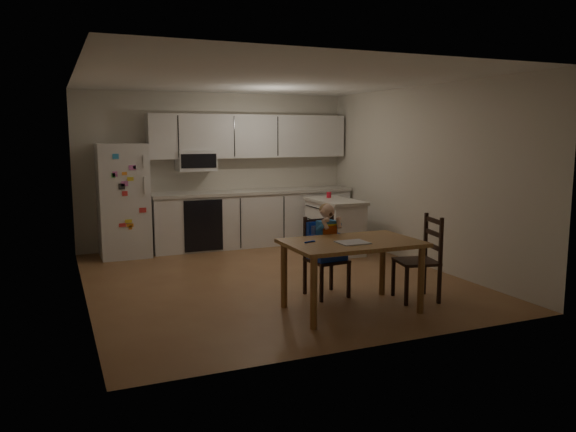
{
  "coord_description": "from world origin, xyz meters",
  "views": [
    {
      "loc": [
        -2.54,
        -6.51,
        1.84
      ],
      "look_at": [
        -0.16,
        -0.92,
        0.95
      ],
      "focal_mm": 35.0,
      "sensor_mm": 36.0,
      "label": 1
    }
  ],
  "objects_px": {
    "refrigerator": "(123,200)",
    "red_cup": "(329,195)",
    "chair_side": "(425,252)",
    "kitchen_island": "(335,226)",
    "chair_booster": "(325,240)",
    "dining_table": "(352,250)"
  },
  "relations": [
    {
      "from": "kitchen_island",
      "to": "refrigerator",
      "type": "bearing_deg",
      "value": 162.38
    },
    {
      "from": "refrigerator",
      "to": "dining_table",
      "type": "distance_m",
      "value": 4.12
    },
    {
      "from": "red_cup",
      "to": "chair_side",
      "type": "relative_size",
      "value": 0.1
    },
    {
      "from": "red_cup",
      "to": "dining_table",
      "type": "height_order",
      "value": "red_cup"
    },
    {
      "from": "kitchen_island",
      "to": "chair_booster",
      "type": "bearing_deg",
      "value": -120.41
    },
    {
      "from": "refrigerator",
      "to": "red_cup",
      "type": "relative_size",
      "value": 18.59
    },
    {
      "from": "red_cup",
      "to": "refrigerator",
      "type": "bearing_deg",
      "value": 166.78
    },
    {
      "from": "dining_table",
      "to": "kitchen_island",
      "type": "bearing_deg",
      "value": 65.69
    },
    {
      "from": "dining_table",
      "to": "chair_side",
      "type": "xyz_separation_m",
      "value": [
        0.94,
        0.03,
        -0.1
      ]
    },
    {
      "from": "chair_booster",
      "to": "chair_side",
      "type": "height_order",
      "value": "chair_booster"
    },
    {
      "from": "kitchen_island",
      "to": "dining_table",
      "type": "distance_m",
      "value": 2.97
    },
    {
      "from": "refrigerator",
      "to": "chair_booster",
      "type": "xyz_separation_m",
      "value": [
        1.85,
        -3.06,
        -0.21
      ]
    },
    {
      "from": "kitchen_island",
      "to": "chair_booster",
      "type": "height_order",
      "value": "chair_booster"
    },
    {
      "from": "dining_table",
      "to": "chair_side",
      "type": "height_order",
      "value": "chair_side"
    },
    {
      "from": "refrigerator",
      "to": "chair_side",
      "type": "distance_m",
      "value": 4.6
    },
    {
      "from": "refrigerator",
      "to": "kitchen_island",
      "type": "xyz_separation_m",
      "value": [
        3.07,
        -0.98,
        -0.43
      ]
    },
    {
      "from": "red_cup",
      "to": "chair_side",
      "type": "distance_m",
      "value": 2.95
    },
    {
      "from": "refrigerator",
      "to": "red_cup",
      "type": "height_order",
      "value": "refrigerator"
    },
    {
      "from": "red_cup",
      "to": "chair_side",
      "type": "height_order",
      "value": "chair_side"
    },
    {
      "from": "refrigerator",
      "to": "red_cup",
      "type": "bearing_deg",
      "value": -13.22
    },
    {
      "from": "refrigerator",
      "to": "red_cup",
      "type": "distance_m",
      "value": 3.17
    },
    {
      "from": "kitchen_island",
      "to": "red_cup",
      "type": "height_order",
      "value": "red_cup"
    }
  ]
}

